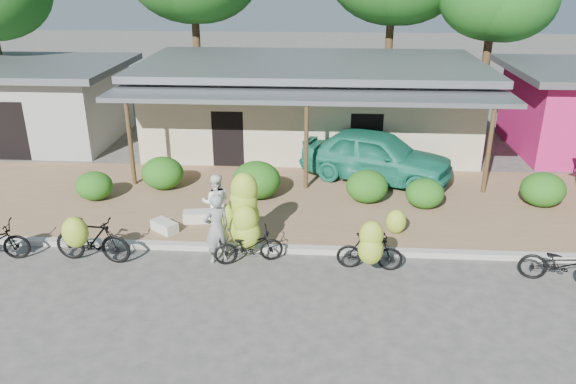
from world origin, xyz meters
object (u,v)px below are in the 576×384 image
at_px(bike_right, 370,249).
at_px(vendor, 217,228).
at_px(sack_far, 165,226).
at_px(teal_van, 377,156).
at_px(bike_far_right, 563,264).
at_px(bike_left, 90,239).
at_px(bike_center, 246,225).
at_px(sack_near, 199,216).
at_px(bystander, 216,202).

distance_m(bike_right, vendor, 3.70).
height_order(sack_far, teal_van, teal_van).
distance_m(bike_right, sack_far, 5.64).
xyz_separation_m(bike_far_right, teal_van, (-3.74, 6.11, 0.47)).
bearing_deg(bike_left, sack_far, -33.85).
relative_size(bike_center, sack_near, 2.52).
distance_m(bike_left, bike_far_right, 11.09).
xyz_separation_m(bike_far_right, bystander, (-8.34, 2.08, 0.41)).
relative_size(bike_center, bike_far_right, 1.08).
height_order(bike_center, bike_far_right, bike_center).
bearing_deg(bike_center, bystander, 22.38).
distance_m(bike_center, teal_van, 6.41).
height_order(sack_near, sack_far, sack_near).
bearing_deg(bike_far_right, teal_van, 48.44).
distance_m(bike_far_right, bystander, 8.60).
bearing_deg(teal_van, bike_far_right, -126.56).
height_order(bike_center, sack_near, bike_center).
bearing_deg(vendor, bystander, -110.57).
distance_m(bike_left, sack_near, 3.17).
distance_m(bike_right, bystander, 4.43).
distance_m(bike_left, bike_right, 6.73).
relative_size(bike_right, bystander, 1.02).
bearing_deg(bystander, bike_right, 146.56).
distance_m(bystander, teal_van, 6.11).
xyz_separation_m(bike_left, vendor, (3.06, 0.30, 0.23)).
xyz_separation_m(bike_center, bystander, (-0.98, 1.27, 0.03)).
relative_size(bike_left, sack_far, 2.66).
height_order(bike_left, bike_right, bike_right).
distance_m(sack_near, sack_far, 1.03).
distance_m(bike_right, sack_near, 5.16).
height_order(sack_far, bystander, bystander).
xyz_separation_m(bike_far_right, vendor, (-8.03, 0.52, 0.40)).
bearing_deg(vendor, sack_near, -97.31).
relative_size(sack_near, vendor, 0.47).
distance_m(sack_far, vendor, 2.24).
height_order(vendor, bystander, vendor).
distance_m(bike_center, vendor, 0.74).
distance_m(bike_center, bike_far_right, 7.41).
relative_size(vendor, bystander, 1.14).
distance_m(vendor, bystander, 1.59).
height_order(vendor, teal_van, teal_van).
bearing_deg(bike_right, teal_van, -1.71).
distance_m(sack_near, vendor, 2.27).
xyz_separation_m(bike_left, bike_right, (6.73, -0.08, 0.01)).
bearing_deg(sack_far, bike_left, -130.02).
distance_m(bike_right, teal_van, 6.00).
height_order(bike_far_right, sack_far, bike_far_right).
bearing_deg(bike_right, bike_left, 93.49).
relative_size(bike_left, teal_van, 0.40).
relative_size(bike_center, sack_far, 2.86).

